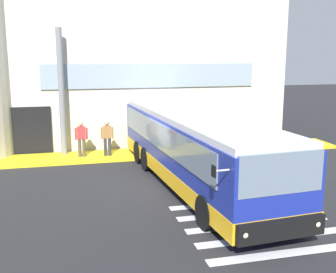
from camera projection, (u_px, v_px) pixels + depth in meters
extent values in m
cube|color=#232326|center=(159.00, 186.00, 15.44)|extent=(80.00, 90.00, 0.02)
cube|color=silver|center=(291.00, 253.00, 10.21)|extent=(4.40, 0.36, 0.01)
cube|color=silver|center=(273.00, 237.00, 11.06)|extent=(4.40, 0.36, 0.01)
cube|color=silver|center=(258.00, 224.00, 11.92)|extent=(4.40, 0.36, 0.01)
cube|color=silver|center=(245.00, 213.00, 12.77)|extent=(4.40, 0.36, 0.01)
cube|color=silver|center=(234.00, 203.00, 13.63)|extent=(4.40, 0.36, 0.01)
cube|color=beige|center=(118.00, 68.00, 26.08)|extent=(16.85, 12.00, 7.96)
cube|color=#56565B|center=(116.00, 1.00, 25.26)|extent=(17.05, 12.20, 0.30)
cube|color=black|center=(32.00, 132.00, 19.70)|extent=(1.80, 0.16, 2.40)
cube|color=#8C9EAD|center=(152.00, 76.00, 20.60)|extent=(10.85, 0.10, 1.20)
cube|color=yellow|center=(138.00, 154.00, 20.00)|extent=(20.85, 2.00, 0.15)
cylinder|color=slate|center=(62.00, 92.00, 19.15)|extent=(0.28, 0.28, 5.92)
cube|color=navy|center=(194.00, 148.00, 15.26)|extent=(3.39, 11.47, 2.15)
cube|color=#F2AD19|center=(194.00, 169.00, 15.42)|extent=(3.43, 11.51, 0.55)
cube|color=silver|center=(195.00, 117.00, 15.03)|extent=(3.28, 11.26, 0.20)
cube|color=slate|center=(281.00, 173.00, 9.92)|extent=(2.35, 0.30, 1.05)
cube|color=slate|center=(223.00, 131.00, 15.84)|extent=(0.80, 10.09, 0.95)
cube|color=slate|center=(159.00, 136.00, 15.04)|extent=(0.80, 10.09, 0.95)
cube|color=black|center=(282.00, 159.00, 9.85)|extent=(2.15, 0.26, 0.28)
cube|color=black|center=(281.00, 229.00, 10.08)|extent=(2.46, 0.38, 0.52)
sphere|color=beige|center=(317.00, 224.00, 10.35)|extent=(0.18, 0.18, 0.18)
sphere|color=beige|center=(245.00, 235.00, 9.72)|extent=(0.18, 0.18, 0.18)
cylinder|color=#B7B7BF|center=(221.00, 171.00, 9.62)|extent=(0.40, 0.08, 0.05)
cube|color=black|center=(214.00, 171.00, 9.56)|extent=(0.05, 0.20, 0.28)
cylinder|color=black|center=(279.00, 203.00, 12.21)|extent=(0.37, 1.02, 1.00)
cylinder|color=black|center=(206.00, 212.00, 11.49)|extent=(0.37, 1.02, 1.00)
cylinder|color=black|center=(198.00, 155.00, 18.09)|extent=(0.37, 1.02, 1.00)
cylinder|color=black|center=(147.00, 159.00, 17.37)|extent=(0.37, 1.02, 1.00)
cylinder|color=black|center=(188.00, 148.00, 19.30)|extent=(0.37, 1.02, 1.00)
cylinder|color=black|center=(139.00, 152.00, 18.58)|extent=(0.37, 1.02, 1.00)
cylinder|color=#4C4233|center=(84.00, 148.00, 19.14)|extent=(0.15, 0.15, 0.85)
cylinder|color=#4C4233|center=(80.00, 148.00, 19.09)|extent=(0.15, 0.15, 0.85)
cube|color=#B23333|center=(81.00, 133.00, 18.97)|extent=(0.38, 0.22, 0.58)
sphere|color=tan|center=(81.00, 124.00, 18.89)|extent=(0.23, 0.23, 0.23)
cylinder|color=#B23333|center=(87.00, 133.00, 19.04)|extent=(0.09, 0.09, 0.55)
cylinder|color=#B23333|center=(76.00, 134.00, 18.92)|extent=(0.09, 0.09, 0.55)
cube|color=#26663F|center=(81.00, 132.00, 19.14)|extent=(0.30, 0.18, 0.44)
cylinder|color=#2D2D33|center=(110.00, 147.00, 19.31)|extent=(0.15, 0.15, 0.85)
cylinder|color=#2D2D33|center=(105.00, 147.00, 19.28)|extent=(0.15, 0.15, 0.85)
cube|color=#996633|center=(107.00, 132.00, 19.15)|extent=(0.40, 0.25, 0.58)
sphere|color=tan|center=(107.00, 123.00, 19.07)|extent=(0.23, 0.23, 0.23)
cylinder|color=#996633|center=(112.00, 133.00, 19.20)|extent=(0.09, 0.09, 0.55)
cylinder|color=#996633|center=(102.00, 133.00, 19.13)|extent=(0.09, 0.09, 0.55)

